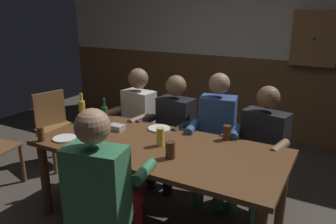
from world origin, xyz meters
name	(u,v)px	position (x,y,z in m)	size (l,w,h in m)	color
ground_plane	(164,216)	(0.00, 0.00, 0.00)	(7.87, 7.87, 0.00)	#423A33
back_wall_upper	(252,9)	(0.00, 2.53, 1.84)	(6.56, 0.12, 1.34)	beige
back_wall_wainscot	(246,96)	(0.00, 2.53, 0.58)	(6.56, 0.12, 1.17)	brown
dining_table	(158,155)	(0.00, -0.09, 0.66)	(2.10, 0.94, 0.75)	brown
person_0	(135,117)	(-0.72, 0.61, 0.68)	(0.53, 0.54, 1.22)	silver
person_1	(172,126)	(-0.24, 0.61, 0.66)	(0.54, 0.54, 1.19)	black
person_2	(216,132)	(0.25, 0.61, 0.68)	(0.53, 0.59, 1.26)	#2D4C84
person_3	(261,143)	(0.69, 0.61, 0.65)	(0.60, 0.56, 1.18)	black
person_4	(102,188)	(-0.01, -0.79, 0.70)	(0.58, 0.59, 1.27)	#33724C
chair_empty_near_left	(56,126)	(-1.73, 0.37, 0.48)	(0.54, 0.54, 0.88)	brown
table_candle	(97,129)	(-0.63, -0.13, 0.79)	(0.04, 0.04, 0.08)	#F9E08C
condiment_caddy	(117,127)	(-0.53, 0.04, 0.77)	(0.14, 0.10, 0.05)	#B2B7BC
plate_0	(159,128)	(-0.19, 0.25, 0.75)	(0.21, 0.21, 0.01)	white
plate_1	(64,138)	(-0.79, -0.37, 0.75)	(0.20, 0.20, 0.01)	white
bottle_0	(105,116)	(-0.70, 0.08, 0.85)	(0.06, 0.06, 0.28)	#195923
bottle_1	(82,110)	(-0.98, 0.07, 0.87)	(0.06, 0.06, 0.29)	gold
pint_glass_0	(41,134)	(-0.93, -0.49, 0.81)	(0.06, 0.06, 0.12)	#4C2D19
pint_glass_1	(227,133)	(0.46, 0.31, 0.81)	(0.07, 0.07, 0.13)	#4C2D19
pint_glass_2	(170,150)	(0.21, -0.25, 0.81)	(0.08, 0.08, 0.13)	#4C2D19
pint_glass_3	(160,137)	(0.02, -0.08, 0.82)	(0.06, 0.06, 0.16)	#E5C64C
pint_glass_4	(98,141)	(-0.39, -0.38, 0.81)	(0.06, 0.06, 0.13)	#4C2D19
wall_dart_cabinet	(315,39)	(0.87, 2.40, 1.48)	(0.56, 0.15, 0.70)	brown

